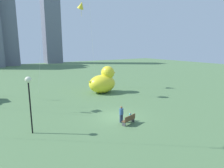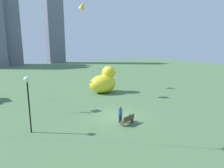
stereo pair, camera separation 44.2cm
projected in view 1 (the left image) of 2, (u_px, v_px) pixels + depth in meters
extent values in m
plane|color=#4F7347|center=(117.00, 117.00, 20.65)|extent=(140.00, 140.00, 0.00)
cube|color=brown|center=(128.00, 120.00, 18.69)|extent=(1.65, 0.84, 0.06)
cube|color=brown|center=(130.00, 118.00, 18.51)|extent=(1.55, 0.46, 0.45)
cube|color=#47474C|center=(124.00, 124.00, 18.21)|extent=(0.17, 0.38, 0.39)
cube|color=#47474C|center=(133.00, 120.00, 19.25)|extent=(0.17, 0.38, 0.39)
cylinder|color=#38476B|center=(120.00, 119.00, 19.05)|extent=(0.18, 0.18, 0.80)
cylinder|color=#38476B|center=(122.00, 118.00, 19.16)|extent=(0.18, 0.18, 0.80)
cylinder|color=#33598C|center=(121.00, 112.00, 18.97)|extent=(0.40, 0.40, 0.60)
sphere|color=brown|center=(121.00, 107.00, 18.89)|extent=(0.23, 0.23, 0.23)
cylinder|color=silver|center=(130.00, 119.00, 19.49)|extent=(0.10, 0.10, 0.43)
cylinder|color=silver|center=(131.00, 119.00, 19.55)|extent=(0.10, 0.10, 0.43)
cylinder|color=#4CBFC6|center=(130.00, 115.00, 19.45)|extent=(0.21, 0.21, 0.32)
sphere|color=#A87C5B|center=(130.00, 113.00, 19.40)|extent=(0.12, 0.12, 0.12)
ellipsoid|color=yellow|center=(102.00, 84.00, 30.89)|extent=(4.42, 3.27, 2.88)
sphere|color=yellow|center=(108.00, 73.00, 31.13)|extent=(2.15, 2.15, 2.15)
cone|color=orange|center=(113.00, 73.00, 31.68)|extent=(0.97, 0.97, 0.97)
cone|color=yellow|center=(91.00, 82.00, 29.76)|extent=(1.32, 1.15, 1.39)
cylinder|color=black|center=(30.00, 108.00, 16.37)|extent=(0.12, 0.12, 4.48)
sphere|color=#EAEACC|center=(28.00, 80.00, 15.89)|extent=(0.52, 0.52, 0.52)
cube|color=slate|center=(3.00, 34.00, 71.32)|extent=(8.79, 7.99, 23.30)
cube|color=slate|center=(51.00, 16.00, 80.14)|extent=(6.55, 6.19, 39.04)
cylinder|color=silver|center=(41.00, 40.00, 29.22)|extent=(1.52, 1.98, 16.55)
cylinder|color=silver|center=(93.00, 48.00, 33.72)|extent=(2.33, 2.88, 14.00)
cone|color=yellow|center=(81.00, 5.00, 32.53)|extent=(1.48, 1.71, 1.45)
cylinder|color=yellow|center=(81.00, 11.00, 32.71)|extent=(0.04, 0.04, 1.60)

